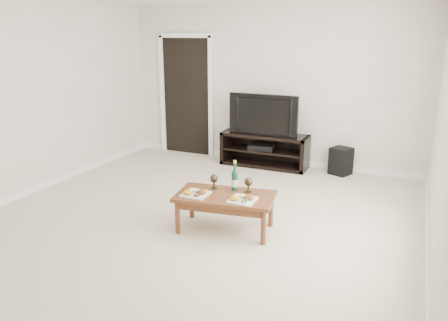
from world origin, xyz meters
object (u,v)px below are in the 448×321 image
television (265,114)px  coffee_table (225,212)px  media_console (264,150)px  subwoofer (341,161)px

television → coffee_table: bearing=-79.8°
media_console → subwoofer: 1.23m
subwoofer → coffee_table: subwoofer is taller
media_console → coffee_table: media_console is taller
media_console → subwoofer: (1.23, 0.07, -0.06)m
television → coffee_table: television is taller
television → media_console: bearing=-178.7°
coffee_table → television: bearing=99.0°
media_console → coffee_table: size_ratio=1.33×
television → coffee_table: 2.63m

